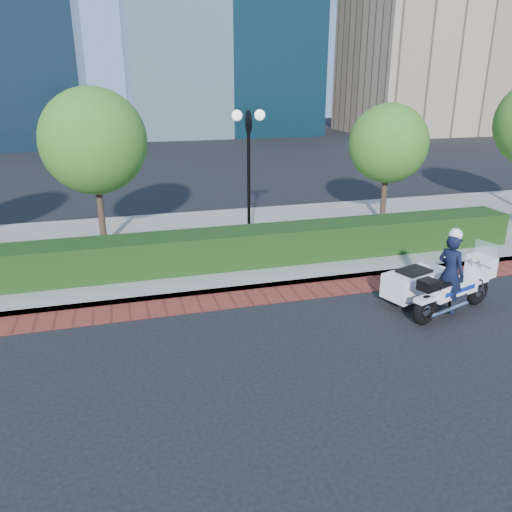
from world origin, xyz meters
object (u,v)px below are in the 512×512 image
object	(u,v)px
lamppost	(249,157)
police_motorcycle	(438,281)
tree_b	(94,141)
tree_c	(388,144)

from	to	relation	value
lamppost	police_motorcycle	bearing A→B (deg)	-60.74
tree_b	lamppost	bearing A→B (deg)	-16.11
tree_b	police_motorcycle	size ratio (longest dim) A/B	1.84
lamppost	tree_c	xyz separation A→B (m)	(5.50, 1.30, 0.09)
lamppost	tree_c	world-z (taller)	tree_c
lamppost	tree_c	bearing A→B (deg)	13.30
tree_c	police_motorcycle	distance (m)	7.61
tree_c	police_motorcycle	xyz separation A→B (m)	(-2.40, -6.84, -2.32)
tree_b	police_motorcycle	xyz separation A→B (m)	(7.60, -6.84, -2.71)
police_motorcycle	tree_c	bearing A→B (deg)	52.96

